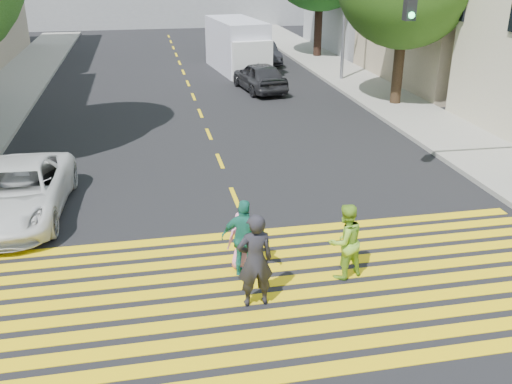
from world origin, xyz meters
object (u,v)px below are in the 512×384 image
object	(u,v)px
pedestrian_child	(242,240)
white_van	(238,47)
pedestrian_extra	(245,239)
dark_car_near	(260,76)
silver_car	(234,44)
dark_car_parked	(264,53)
traffic_signal	(503,50)
pedestrian_woman	(345,241)
white_sedan	(19,192)
pedestrian_man	(255,260)

from	to	relation	value
pedestrian_child	white_van	size ratio (longest dim) A/B	0.21
pedestrian_extra	dark_car_near	bearing A→B (deg)	-80.85
pedestrian_extra	silver_car	size ratio (longest dim) A/B	0.38
pedestrian_extra	silver_car	xyz separation A→B (m)	(4.21, 27.44, -0.19)
dark_car_parked	white_van	bearing A→B (deg)	-135.07
dark_car_near	traffic_signal	bearing A→B (deg)	97.26
dark_car_parked	pedestrian_woman	bearing A→B (deg)	-100.52
silver_car	dark_car_parked	distance (m)	3.89
white_sedan	white_van	size ratio (longest dim) A/B	0.79
pedestrian_woman	dark_car_parked	size ratio (longest dim) A/B	0.41
pedestrian_child	dark_car_near	world-z (taller)	dark_car_near
silver_car	white_van	world-z (taller)	white_van
pedestrian_man	pedestrian_extra	world-z (taller)	pedestrian_man
dark_car_near	dark_car_parked	bearing A→B (deg)	-111.81
white_sedan	silver_car	size ratio (longest dim) A/B	1.08
pedestrian_man	dark_car_parked	world-z (taller)	pedestrian_man
pedestrian_man	traffic_signal	xyz separation A→B (m)	(7.42, 4.44, 2.92)
pedestrian_child	pedestrian_extra	xyz separation A→B (m)	(0.01, -0.30, 0.19)
pedestrian_extra	white_sedan	xyz separation A→B (m)	(-5.06, 3.92, -0.17)
dark_car_near	white_van	size ratio (longest dim) A/B	0.67
pedestrian_woman	dark_car_near	size ratio (longest dim) A/B	0.39
pedestrian_man	pedestrian_extra	distance (m)	1.09
white_sedan	dark_car_parked	world-z (taller)	white_sedan
dark_car_near	traffic_signal	distance (m)	14.14
pedestrian_woman	traffic_signal	bearing A→B (deg)	-162.13
dark_car_near	white_van	distance (m)	5.12
dark_car_near	dark_car_parked	distance (m)	7.31
silver_car	traffic_signal	xyz separation A→B (m)	(3.20, -24.09, 3.21)
pedestrian_child	white_van	bearing A→B (deg)	-99.45
pedestrian_woman	pedestrian_extra	world-z (taller)	pedestrian_extra
pedestrian_man	pedestrian_child	bearing A→B (deg)	-93.34
pedestrian_man	pedestrian_extra	bearing A→B (deg)	-93.63
pedestrian_man	pedestrian_woman	world-z (taller)	pedestrian_man
pedestrian_child	dark_car_near	bearing A→B (deg)	-102.87
traffic_signal	pedestrian_child	bearing A→B (deg)	-156.17
white_sedan	dark_car_parked	size ratio (longest dim) A/B	1.23
pedestrian_woman	pedestrian_extra	bearing A→B (deg)	-30.13
pedestrian_extra	white_sedan	bearing A→B (deg)	-16.08
pedestrian_woman	dark_car_near	distance (m)	17.16
pedestrian_woman	silver_car	size ratio (longest dim) A/B	0.36
pedestrian_child	white_sedan	xyz separation A→B (m)	(-5.06, 3.62, 0.03)
pedestrian_woman	dark_car_parked	xyz separation A→B (m)	(3.40, 24.19, -0.16)
pedestrian_extra	dark_car_near	distance (m)	17.02
silver_car	pedestrian_extra	bearing A→B (deg)	83.42
dark_car_parked	white_van	distance (m)	2.84
white_sedan	traffic_signal	distance (m)	12.89
silver_car	pedestrian_man	bearing A→B (deg)	83.73
pedestrian_child	dark_car_parked	bearing A→B (deg)	-103.06
pedestrian_extra	pedestrian_child	bearing A→B (deg)	-67.33
traffic_signal	white_van	bearing A→B (deg)	103.48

